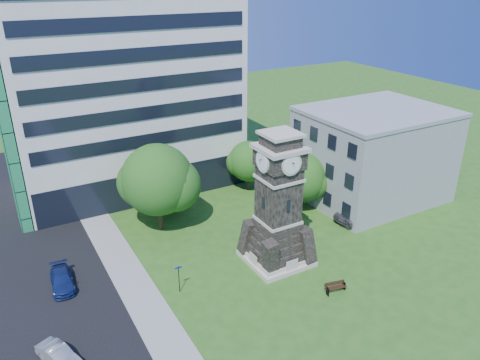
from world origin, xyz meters
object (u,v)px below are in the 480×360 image
clock_tower (278,209)px  car_street_mid (59,355)px  park_bench (335,287)px  street_sign (179,276)px  car_east_lot (359,213)px  car_street_north (62,280)px

clock_tower → car_street_mid: bearing=-171.0°
park_bench → street_sign: street_sign is taller
car_east_lot → car_street_north: bearing=75.3°
park_bench → street_sign: size_ratio=0.73×
clock_tower → car_street_north: clock_tower is taller
car_east_lot → street_sign: 21.44m
clock_tower → street_sign: clock_tower is taller
clock_tower → car_east_lot: clock_tower is taller
car_street_mid → car_street_north: size_ratio=0.84×
car_street_mid → clock_tower: bearing=-16.0°
car_east_lot → park_bench: 13.15m
park_bench → street_sign: 12.85m
car_east_lot → street_sign: size_ratio=2.28×
clock_tower → street_sign: bearing=179.9°
clock_tower → car_east_lot: size_ratio=2.15×
car_street_mid → street_sign: bearing=-7.8°
car_street_mid → car_east_lot: car_east_lot is taller
clock_tower → car_street_mid: (-19.53, -3.10, -4.68)m
car_street_mid → car_street_north: car_street_north is taller
park_bench → car_east_lot: bearing=50.8°
clock_tower → car_street_north: size_ratio=2.81×
car_street_mid → park_bench: size_ratio=2.03×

